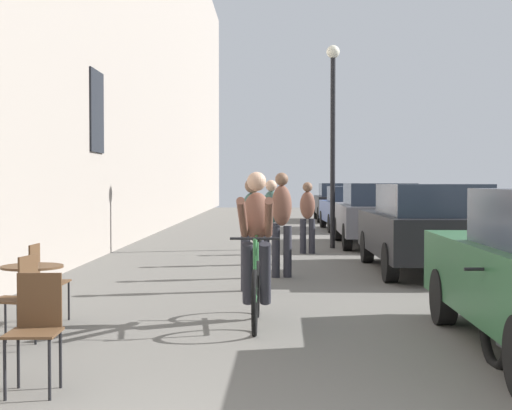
{
  "coord_description": "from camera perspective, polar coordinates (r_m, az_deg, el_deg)",
  "views": [
    {
      "loc": [
        0.45,
        -2.85,
        1.58
      ],
      "look_at": [
        0.16,
        10.67,
        1.17
      ],
      "focal_mm": 51.19,
      "sensor_mm": 36.0,
      "label": 1
    }
  ],
  "objects": [
    {
      "name": "cyclist_on_bicycle",
      "position": [
        8.25,
        0.02,
        -3.65
      ],
      "size": [
        0.52,
        1.76,
        1.74
      ],
      "color": "black",
      "rests_on": "ground_plane"
    },
    {
      "name": "cafe_table_mid",
      "position": [
        8.01,
        -17.08,
        -5.96
      ],
      "size": [
        0.64,
        0.64,
        0.72
      ],
      "color": "black",
      "rests_on": "ground_plane"
    },
    {
      "name": "parked_car_third",
      "position": [
        18.56,
        9.38,
        -0.66
      ],
      "size": [
        1.95,
        4.46,
        1.57
      ],
      "color": "#595960",
      "rests_on": "ground_plane"
    },
    {
      "name": "cafe_chair_near_toward_street",
      "position": [
        5.84,
        -16.82,
        -8.86
      ],
      "size": [
        0.4,
        0.4,
        0.89
      ],
      "color": "black",
      "rests_on": "ground_plane"
    },
    {
      "name": "pedestrian_far",
      "position": [
        14.14,
        1.19,
        -0.94
      ],
      "size": [
        0.37,
        0.28,
        1.64
      ],
      "color": "#26262D",
      "rests_on": "ground_plane"
    },
    {
      "name": "cafe_chair_mid_toward_wall",
      "position": [
        8.63,
        -16.25,
        -5.43
      ],
      "size": [
        0.38,
        0.38,
        0.89
      ],
      "color": "black",
      "rests_on": "ground_plane"
    },
    {
      "name": "street_lamp",
      "position": [
        17.8,
        6.03,
        6.64
      ],
      "size": [
        0.32,
        0.32,
        4.9
      ],
      "color": "black",
      "rests_on": "ground_plane"
    },
    {
      "name": "parked_car_fourth",
      "position": [
        24.57,
        7.4,
        -0.19
      ],
      "size": [
        1.83,
        4.17,
        1.47
      ],
      "color": "#384C84",
      "rests_on": "ground_plane"
    },
    {
      "name": "parked_car_fifth",
      "position": [
        30.48,
        6.44,
        0.28
      ],
      "size": [
        1.92,
        4.44,
        1.57
      ],
      "color": "black",
      "rests_on": "ground_plane"
    },
    {
      "name": "parked_car_second",
      "position": [
        13.23,
        13.1,
        -1.66
      ],
      "size": [
        1.88,
        4.4,
        1.56
      ],
      "color": "black",
      "rests_on": "ground_plane"
    },
    {
      "name": "pedestrian_mid",
      "position": [
        12.19,
        2.02,
        -1.05
      ],
      "size": [
        0.37,
        0.29,
        1.76
      ],
      "color": "#26262D",
      "rests_on": "ground_plane"
    },
    {
      "name": "cafe_chair_mid_toward_street",
      "position": [
        7.4,
        -18.07,
        -6.64
      ],
      "size": [
        0.44,
        0.44,
        0.89
      ],
      "color": "black",
      "rests_on": "ground_plane"
    },
    {
      "name": "pedestrian_furthest",
      "position": [
        16.34,
        4.04,
        -0.66
      ],
      "size": [
        0.35,
        0.26,
        1.6
      ],
      "color": "#26262D",
      "rests_on": "ground_plane"
    },
    {
      "name": "pedestrian_near",
      "position": [
        10.67,
        -0.29,
        -1.77
      ],
      "size": [
        0.38,
        0.29,
        1.65
      ],
      "color": "#26262D",
      "rests_on": "ground_plane"
    }
  ]
}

